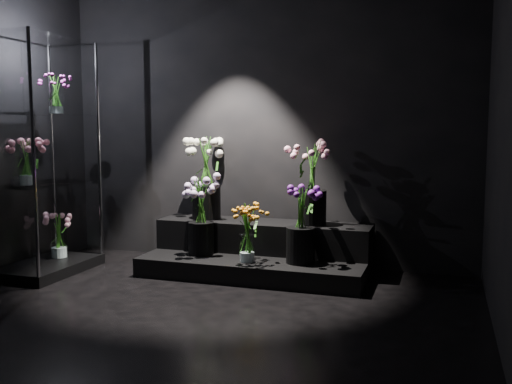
% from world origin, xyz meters
% --- Properties ---
extents(floor, '(4.00, 4.00, 0.00)m').
position_xyz_m(floor, '(0.00, 0.00, 0.00)').
color(floor, black).
rests_on(floor, ground).
extents(wall_back, '(4.00, 0.00, 4.00)m').
position_xyz_m(wall_back, '(0.00, 2.00, 1.40)').
color(wall_back, black).
rests_on(wall_back, floor).
extents(display_riser, '(1.97, 0.88, 0.44)m').
position_xyz_m(display_riser, '(0.10, 1.61, 0.18)').
color(display_riser, black).
rests_on(display_riser, floor).
extents(display_case, '(0.57, 0.94, 2.08)m').
position_xyz_m(display_case, '(-1.70, 0.97, 1.04)').
color(display_case, black).
rests_on(display_case, floor).
extents(bouquet_orange_bells, '(0.31, 0.31, 0.50)m').
position_xyz_m(bouquet_orange_bells, '(0.10, 1.27, 0.42)').
color(bouquet_orange_bells, white).
rests_on(bouquet_orange_bells, display_riser).
extents(bouquet_lilac, '(0.45, 0.45, 0.68)m').
position_xyz_m(bouquet_lilac, '(-0.39, 1.42, 0.56)').
color(bouquet_lilac, black).
rests_on(bouquet_lilac, display_riser).
extents(bouquet_purple, '(0.39, 0.39, 0.67)m').
position_xyz_m(bouquet_purple, '(0.54, 1.37, 0.54)').
color(bouquet_purple, black).
rests_on(bouquet_purple, display_riser).
extents(bouquet_cream_roses, '(0.48, 0.48, 0.78)m').
position_xyz_m(bouquet_cream_roses, '(-0.47, 1.72, 0.89)').
color(bouquet_cream_roses, black).
rests_on(bouquet_cream_roses, display_riser).
extents(bouquet_pink_roses, '(0.46, 0.46, 0.74)m').
position_xyz_m(bouquet_pink_roses, '(0.56, 1.71, 0.86)').
color(bouquet_pink_roses, black).
rests_on(bouquet_pink_roses, display_riser).
extents(bouquet_case_pink, '(0.40, 0.40, 0.40)m').
position_xyz_m(bouquet_case_pink, '(-1.73, 0.78, 1.03)').
color(bouquet_case_pink, white).
rests_on(bouquet_case_pink, display_case).
extents(bouquet_case_magenta, '(0.30, 0.30, 0.35)m').
position_xyz_m(bouquet_case_magenta, '(-1.66, 1.11, 1.60)').
color(bouquet_case_magenta, white).
rests_on(bouquet_case_magenta, display_case).
extents(bouquet_case_base_pink, '(0.35, 0.35, 0.42)m').
position_xyz_m(bouquet_case_base_pink, '(-1.72, 1.16, 0.32)').
color(bouquet_case_base_pink, white).
rests_on(bouquet_case_base_pink, display_case).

